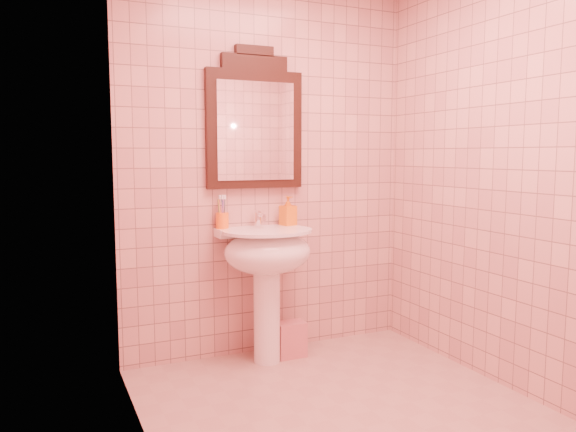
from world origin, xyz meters
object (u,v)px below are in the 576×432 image
mirror (255,123)px  towel (290,339)px  soap_dispenser (288,211)px  toothbrush_cup (222,220)px  pedestal_sink (267,261)px

mirror → towel: bearing=-44.6°
soap_dispenser → mirror: bearing=149.7°
mirror → towel: (0.18, -0.17, -1.42)m
mirror → toothbrush_cup: size_ratio=4.82×
toothbrush_cup → soap_dispenser: soap_dispenser is taller
toothbrush_cup → towel: (0.41, -0.15, -0.80)m
towel → pedestal_sink: bearing=-171.1°
pedestal_sink → soap_dispenser: 0.39m
pedestal_sink → towel: pedestal_sink is taller
toothbrush_cup → towel: size_ratio=0.81×
soap_dispenser → towel: bearing=-119.0°
pedestal_sink → toothbrush_cup: size_ratio=4.57×
toothbrush_cup → soap_dispenser: (0.45, -0.04, 0.04)m
soap_dispenser → towel: soap_dispenser is taller
towel → mirror: bearing=135.4°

